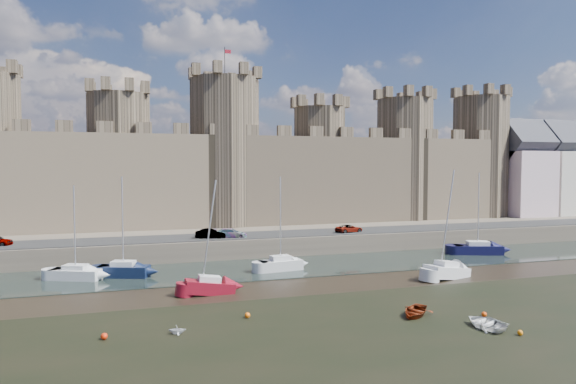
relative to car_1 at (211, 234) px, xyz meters
name	(u,v)px	position (x,y,z in m)	size (l,w,h in m)	color
ground	(324,337)	(2.80, -32.73, -3.14)	(160.00, 160.00, 0.00)	black
seaweed_patch	(362,370)	(2.80, -38.73, -3.14)	(70.00, 34.00, 0.01)	black
water_channel	(247,269)	(2.80, -8.73, -3.10)	(160.00, 12.00, 0.08)	black
quay	(203,224)	(2.80, 27.27, -1.89)	(160.00, 60.00, 2.50)	#4C443A
road	(230,236)	(2.80, 1.27, -0.59)	(160.00, 7.00, 0.10)	black
castle	(209,167)	(2.16, 15.27, 8.53)	(108.50, 11.00, 29.00)	#42382B
car_1	(211,234)	(0.00, 0.00, 0.00)	(1.36, 3.90, 1.28)	gray
car_2	(231,233)	(2.61, -0.03, -0.03)	(1.72, 4.24, 1.23)	gray
car_3	(349,229)	(19.43, 0.09, -0.09)	(1.85, 4.00, 1.11)	gray
sailboat_0	(76,273)	(-15.39, -8.56, -2.37)	(5.62, 3.97, 9.80)	silver
sailboat_1	(123,270)	(-10.66, -8.67, -2.31)	(5.71, 3.78, 10.67)	black
sailboat_2	(280,264)	(6.24, -10.51, -2.31)	(5.07, 2.42, 10.56)	silver
sailboat_3	(478,248)	(34.47, -8.15, -2.32)	(6.63, 4.36, 10.84)	black
sailboat_4	(210,286)	(-2.97, -18.40, -2.37)	(4.60, 1.92, 10.63)	maroon
sailboat_5	(447,271)	(21.98, -19.26, -2.33)	(5.70, 3.47, 11.51)	silver
dinghy_2	(486,324)	(14.81, -34.48, -2.80)	(2.35, 0.68, 3.29)	silver
dinghy_3	(177,330)	(-6.90, -29.08, -2.82)	(1.06, 0.65, 1.22)	silver
dinghy_4	(415,312)	(11.48, -30.28, -2.80)	(2.35, 0.68, 3.30)	#66210B
buoy_0	(104,336)	(-11.78, -28.73, -2.91)	(0.46, 0.46, 0.46)	red
buoy_1	(247,315)	(-1.31, -26.83, -2.92)	(0.44, 0.44, 0.44)	#FD650B
buoy_2	(520,333)	(16.04, -36.57, -2.95)	(0.39, 0.39, 0.39)	orange
buoy_3	(436,281)	(19.70, -20.73, -2.94)	(0.41, 0.41, 0.41)	red
buoy_5	(484,314)	(16.55, -32.11, -2.93)	(0.42, 0.42, 0.42)	#FA490B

